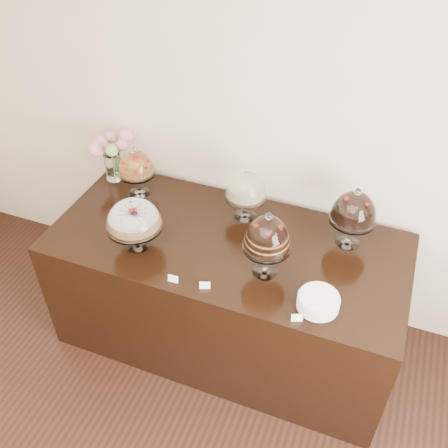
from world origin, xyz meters
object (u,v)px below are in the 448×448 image
(cake_stand_choco_layer, at_px, (267,236))
(flower_vase, at_px, (110,151))
(display_counter, at_px, (227,291))
(plate_stack, at_px, (318,302))
(cake_stand_cheesecake, at_px, (246,188))
(cake_stand_dark_choco, at_px, (354,210))
(cake_stand_fruit_tart, at_px, (136,165))
(cake_stand_sugar_sponge, at_px, (133,217))

(cake_stand_choco_layer, bearing_deg, flower_vase, 158.36)
(display_counter, relative_size, plate_stack, 10.13)
(cake_stand_cheesecake, distance_m, cake_stand_dark_choco, 0.67)
(display_counter, distance_m, cake_stand_cheesecake, 0.73)
(cake_stand_choco_layer, height_order, cake_stand_dark_choco, cake_stand_choco_layer)
(cake_stand_dark_choco, height_order, cake_stand_fruit_tart, cake_stand_dark_choco)
(cake_stand_dark_choco, bearing_deg, display_counter, -159.52)
(cake_stand_fruit_tart, height_order, plate_stack, cake_stand_fruit_tart)
(cake_stand_dark_choco, xyz_separation_m, plate_stack, (-0.05, -0.57, -0.21))
(cake_stand_choco_layer, height_order, cake_stand_cheesecake, cake_stand_choco_layer)
(cake_stand_sugar_sponge, distance_m, cake_stand_cheesecake, 0.72)
(display_counter, xyz_separation_m, cake_stand_dark_choco, (0.69, 0.26, 0.71))
(cake_stand_sugar_sponge, bearing_deg, cake_stand_fruit_tart, 117.24)
(flower_vase, bearing_deg, cake_stand_fruit_tart, -20.57)
(cake_stand_fruit_tart, bearing_deg, cake_stand_choco_layer, -21.89)
(cake_stand_sugar_sponge, xyz_separation_m, flower_vase, (-0.50, 0.58, 0.00))
(cake_stand_cheesecake, distance_m, flower_vase, 1.02)
(cake_stand_choco_layer, bearing_deg, cake_stand_dark_choco, 46.69)
(cake_stand_dark_choco, bearing_deg, flower_vase, 176.87)
(cake_stand_sugar_sponge, distance_m, plate_stack, 1.15)
(cake_stand_sugar_sponge, distance_m, cake_stand_fruit_tart, 0.54)
(cake_stand_cheesecake, bearing_deg, cake_stand_choco_layer, -58.09)
(display_counter, bearing_deg, cake_stand_sugar_sponge, -155.66)
(display_counter, distance_m, plate_stack, 0.86)
(flower_vase, relative_size, plate_stack, 1.61)
(cake_stand_sugar_sponge, distance_m, flower_vase, 0.76)
(cake_stand_choco_layer, xyz_separation_m, cake_stand_fruit_tart, (-1.04, 0.42, -0.05))
(cake_stand_dark_choco, distance_m, plate_stack, 0.61)
(cake_stand_cheesecake, relative_size, flower_vase, 1.06)
(cake_stand_choco_layer, relative_size, flower_vase, 1.23)
(cake_stand_sugar_sponge, bearing_deg, display_counter, 24.34)
(display_counter, bearing_deg, flower_vase, 160.66)
(display_counter, bearing_deg, cake_stand_cheesecake, 86.01)
(cake_stand_choco_layer, distance_m, cake_stand_dark_choco, 0.58)
(cake_stand_choco_layer, distance_m, flower_vase, 1.39)
(cake_stand_choco_layer, bearing_deg, cake_stand_sugar_sponge, -175.49)
(cake_stand_fruit_tart, bearing_deg, cake_stand_sugar_sponge, -62.76)
(display_counter, bearing_deg, cake_stand_dark_choco, 20.48)
(cake_stand_sugar_sponge, relative_size, plate_stack, 1.65)
(cake_stand_sugar_sponge, bearing_deg, flower_vase, 131.05)
(cake_stand_choco_layer, relative_size, cake_stand_fruit_tart, 1.19)
(flower_vase, bearing_deg, cake_stand_cheesecake, -4.00)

